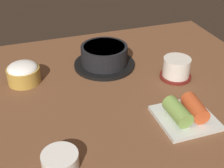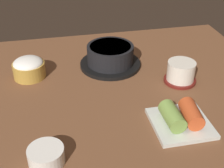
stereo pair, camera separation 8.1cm
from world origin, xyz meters
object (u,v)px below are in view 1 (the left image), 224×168
at_px(rice_bowl, 23,73).
at_px(side_bowl_near, 60,160).
at_px(stone_pot, 104,56).
at_px(kimchi_plate, 186,113).
at_px(tea_cup_with_saucer, 176,68).

bearing_deg(rice_bowl, side_bowl_near, -83.94).
relative_size(stone_pot, side_bowl_near, 2.53).
xyz_separation_m(rice_bowl, kimchi_plate, (0.34, -0.29, -0.01)).
distance_m(rice_bowl, tea_cup_with_saucer, 0.43).
distance_m(stone_pot, side_bowl_near, 0.42).
bearing_deg(kimchi_plate, stone_pot, 108.01).
bearing_deg(stone_pot, tea_cup_with_saucer, -36.82).
bearing_deg(stone_pot, kimchi_plate, -71.99).
distance_m(stone_pot, kimchi_plate, 0.33).
relative_size(stone_pot, kimchi_plate, 1.41).
bearing_deg(side_bowl_near, rice_bowl, 96.06).
relative_size(tea_cup_with_saucer, side_bowl_near, 1.24).
bearing_deg(side_bowl_near, stone_pot, 60.61).
distance_m(stone_pot, rice_bowl, 0.24).
height_order(stone_pot, tea_cup_with_saucer, stone_pot).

